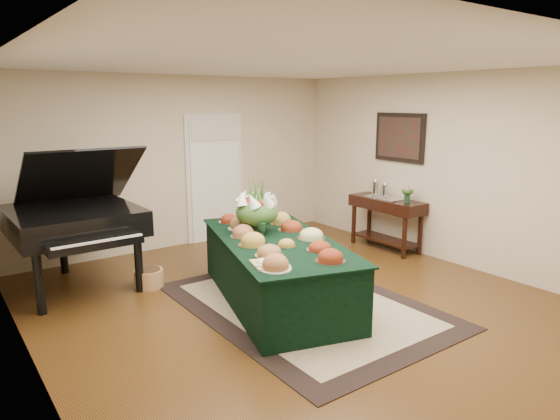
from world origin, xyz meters
TOP-DOWN VIEW (x-y plane):
  - ground at (0.00, 0.00)m, footprint 6.00×6.00m
  - area_rug at (0.02, -0.14)m, footprint 2.28×3.20m
  - kitchen_doorway at (0.60, 2.97)m, footprint 1.05×0.07m
  - buffet_table at (-0.15, 0.16)m, footprint 1.86×2.77m
  - food_platters at (-0.15, 0.21)m, footprint 1.50×2.29m
  - cutting_board at (-0.73, -0.52)m, footprint 0.40×0.40m
  - green_goblets at (-0.23, 0.35)m, footprint 0.08×0.15m
  - floral_centerpiece at (-0.15, 0.56)m, footprint 0.53×0.53m
  - grand_piano at (-1.91, 1.98)m, footprint 1.58×1.77m
  - wicker_basket at (-1.20, 1.47)m, footprint 0.36×0.36m
  - mahogany_sideboard at (2.50, 0.89)m, footprint 0.45×1.26m
  - tea_service at (2.50, 1.02)m, footprint 0.34×0.58m
  - pink_bouquet at (2.49, 0.49)m, footprint 0.20×0.20m
  - wall_painting at (2.72, 0.89)m, footprint 0.05×0.95m

SIDE VIEW (x-z plane):
  - ground at x=0.00m, z-range 0.00..0.00m
  - area_rug at x=0.02m, z-range 0.00..0.01m
  - wicker_basket at x=-1.20m, z-range 0.00..0.23m
  - buffet_table at x=-0.15m, z-range 0.00..0.75m
  - mahogany_sideboard at x=2.50m, z-range 0.22..1.03m
  - cutting_board at x=-0.73m, z-range 0.74..0.83m
  - food_platters at x=-0.15m, z-range 0.74..0.86m
  - green_goblets at x=-0.23m, z-range 0.75..0.93m
  - grand_piano at x=-1.91m, z-range 0.00..1.77m
  - tea_service at x=2.50m, z-range 0.78..1.08m
  - pink_bouquet at x=2.49m, z-range 0.85..1.11m
  - kitchen_doorway at x=0.60m, z-range -0.03..2.07m
  - floral_centerpiece at x=-0.15m, z-range 0.80..1.33m
  - wall_painting at x=2.72m, z-range 1.38..2.12m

